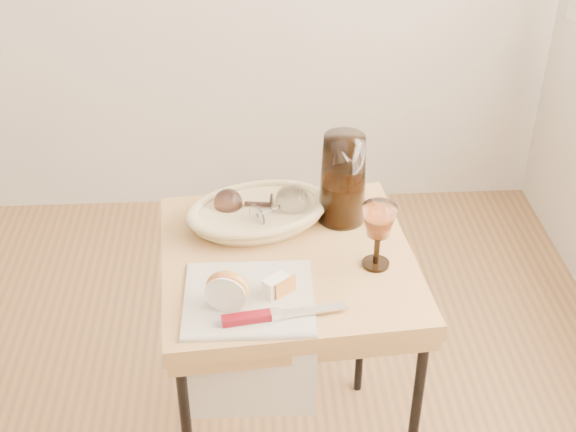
{
  "coord_description": "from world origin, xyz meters",
  "views": [
    {
      "loc": [
        0.61,
        -1.02,
        1.78
      ],
      "look_at": [
        0.69,
        0.38,
        0.84
      ],
      "focal_mm": 48.42,
      "sensor_mm": 36.0,
      "label": 1
    }
  ],
  "objects_px": {
    "tea_towel": "(249,298)",
    "goblet_lying_b": "(277,208)",
    "wine_goblet": "(378,236)",
    "bread_basket": "(258,214)",
    "table_knife": "(280,313)",
    "pitcher": "(343,179)",
    "goblet_lying_a": "(247,204)",
    "apple_half": "(227,288)",
    "side_table": "(288,370)"
  },
  "relations": [
    {
      "from": "bread_basket",
      "to": "apple_half",
      "type": "xyz_separation_m",
      "value": [
        -0.07,
        -0.31,
        0.02
      ]
    },
    {
      "from": "wine_goblet",
      "to": "apple_half",
      "type": "distance_m",
      "value": 0.35
    },
    {
      "from": "side_table",
      "to": "tea_towel",
      "type": "relative_size",
      "value": 2.65
    },
    {
      "from": "wine_goblet",
      "to": "goblet_lying_a",
      "type": "bearing_deg",
      "value": 145.2
    },
    {
      "from": "apple_half",
      "to": "table_knife",
      "type": "xyz_separation_m",
      "value": [
        0.11,
        -0.04,
        -0.03
      ]
    },
    {
      "from": "tea_towel",
      "to": "goblet_lying_a",
      "type": "distance_m",
      "value": 0.3
    },
    {
      "from": "bread_basket",
      "to": "table_knife",
      "type": "distance_m",
      "value": 0.35
    },
    {
      "from": "table_knife",
      "to": "bread_basket",
      "type": "bearing_deg",
      "value": 86.79
    },
    {
      "from": "side_table",
      "to": "wine_goblet",
      "type": "distance_m",
      "value": 0.48
    },
    {
      "from": "pitcher",
      "to": "apple_half",
      "type": "bearing_deg",
      "value": -150.86
    },
    {
      "from": "wine_goblet",
      "to": "table_knife",
      "type": "height_order",
      "value": "wine_goblet"
    },
    {
      "from": "pitcher",
      "to": "apple_half",
      "type": "height_order",
      "value": "pitcher"
    },
    {
      "from": "tea_towel",
      "to": "goblet_lying_b",
      "type": "xyz_separation_m",
      "value": [
        0.07,
        0.27,
        0.05
      ]
    },
    {
      "from": "bread_basket",
      "to": "pitcher",
      "type": "height_order",
      "value": "pitcher"
    },
    {
      "from": "goblet_lying_b",
      "to": "table_knife",
      "type": "relative_size",
      "value": 0.54
    },
    {
      "from": "tea_towel",
      "to": "goblet_lying_b",
      "type": "distance_m",
      "value": 0.28
    },
    {
      "from": "goblet_lying_a",
      "to": "apple_half",
      "type": "relative_size",
      "value": 1.25
    },
    {
      "from": "tea_towel",
      "to": "table_knife",
      "type": "relative_size",
      "value": 1.07
    },
    {
      "from": "bread_basket",
      "to": "goblet_lying_a",
      "type": "relative_size",
      "value": 2.69
    },
    {
      "from": "wine_goblet",
      "to": "apple_half",
      "type": "bearing_deg",
      "value": -159.26
    },
    {
      "from": "side_table",
      "to": "table_knife",
      "type": "distance_m",
      "value": 0.44
    },
    {
      "from": "goblet_lying_b",
      "to": "bread_basket",
      "type": "bearing_deg",
      "value": 124.05
    },
    {
      "from": "goblet_lying_a",
      "to": "table_knife",
      "type": "height_order",
      "value": "goblet_lying_a"
    },
    {
      "from": "bread_basket",
      "to": "wine_goblet",
      "type": "height_order",
      "value": "wine_goblet"
    },
    {
      "from": "wine_goblet",
      "to": "table_knife",
      "type": "xyz_separation_m",
      "value": [
        -0.22,
        -0.17,
        -0.06
      ]
    },
    {
      "from": "tea_towel",
      "to": "wine_goblet",
      "type": "bearing_deg",
      "value": 20.53
    },
    {
      "from": "bread_basket",
      "to": "table_knife",
      "type": "xyz_separation_m",
      "value": [
        0.03,
        -0.35,
        -0.01
      ]
    },
    {
      "from": "bread_basket",
      "to": "goblet_lying_b",
      "type": "xyz_separation_m",
      "value": [
        0.05,
        -0.02,
        0.03
      ]
    },
    {
      "from": "table_knife",
      "to": "goblet_lying_b",
      "type": "bearing_deg",
      "value": 79.34
    },
    {
      "from": "side_table",
      "to": "goblet_lying_a",
      "type": "distance_m",
      "value": 0.44
    },
    {
      "from": "apple_half",
      "to": "table_knife",
      "type": "distance_m",
      "value": 0.12
    },
    {
      "from": "side_table",
      "to": "goblet_lying_b",
      "type": "height_order",
      "value": "goblet_lying_b"
    },
    {
      "from": "goblet_lying_a",
      "to": "apple_half",
      "type": "height_order",
      "value": "apple_half"
    },
    {
      "from": "pitcher",
      "to": "table_knife",
      "type": "relative_size",
      "value": 1.03
    },
    {
      "from": "side_table",
      "to": "table_knife",
      "type": "relative_size",
      "value": 2.84
    },
    {
      "from": "bread_basket",
      "to": "wine_goblet",
      "type": "xyz_separation_m",
      "value": [
        0.26,
        -0.18,
        0.05
      ]
    },
    {
      "from": "bread_basket",
      "to": "apple_half",
      "type": "height_order",
      "value": "apple_half"
    },
    {
      "from": "side_table",
      "to": "table_knife",
      "type": "height_order",
      "value": "table_knife"
    },
    {
      "from": "side_table",
      "to": "pitcher",
      "type": "xyz_separation_m",
      "value": [
        0.14,
        0.14,
        0.47
      ]
    },
    {
      "from": "side_table",
      "to": "goblet_lying_b",
      "type": "xyz_separation_m",
      "value": [
        -0.02,
        0.12,
        0.42
      ]
    },
    {
      "from": "wine_goblet",
      "to": "pitcher",
      "type": "bearing_deg",
      "value": 105.77
    },
    {
      "from": "side_table",
      "to": "table_knife",
      "type": "bearing_deg",
      "value": -97.41
    },
    {
      "from": "apple_half",
      "to": "wine_goblet",
      "type": "bearing_deg",
      "value": 32.73
    },
    {
      "from": "bread_basket",
      "to": "apple_half",
      "type": "relative_size",
      "value": 3.35
    },
    {
      "from": "pitcher",
      "to": "goblet_lying_a",
      "type": "bearing_deg",
      "value": 158.96
    },
    {
      "from": "wine_goblet",
      "to": "apple_half",
      "type": "relative_size",
      "value": 1.71
    },
    {
      "from": "bread_basket",
      "to": "goblet_lying_a",
      "type": "height_order",
      "value": "goblet_lying_a"
    },
    {
      "from": "tea_towel",
      "to": "table_knife",
      "type": "xyz_separation_m",
      "value": [
        0.06,
        -0.07,
        0.01
      ]
    },
    {
      "from": "goblet_lying_a",
      "to": "pitcher",
      "type": "height_order",
      "value": "pitcher"
    },
    {
      "from": "side_table",
      "to": "apple_half",
      "type": "distance_m",
      "value": 0.47
    }
  ]
}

